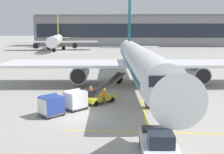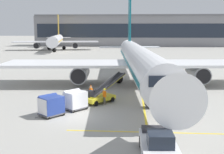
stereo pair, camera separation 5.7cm
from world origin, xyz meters
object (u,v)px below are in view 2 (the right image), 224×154
Objects in this scene: parked_airplane at (139,60)px; pushback_tug at (158,144)px; baggage_cart_lead at (75,99)px; baggage_cart_second at (51,105)px; distant_airplane at (56,40)px; ground_crew_by_loader at (104,95)px; belt_loader at (101,94)px; ground_crew_by_carts at (76,98)px; safety_cone_engine_keepout at (91,88)px.

parked_airplane is 10.62× the size of pushback_tug.
baggage_cart_second is (-1.76, -2.16, 0.00)m from baggage_cart_lead.
distant_airplane reaches higher than pushback_tug.
ground_crew_by_loader is at bearing 42.72° from baggage_cart_second.
parked_airplane is 11.49m from belt_loader.
parked_airplane is 18.21× the size of baggage_cart_lead.
parked_airplane is 18.21× the size of baggage_cart_second.
ground_crew_by_loader is 3.01m from ground_crew_by_carts.
distant_airplane is at bearing 108.59° from pushback_tug.
baggage_cart_lead is at bearing -115.63° from parked_airplane.
distant_airplane reaches higher than belt_loader.
pushback_tug reaches higher than ground_crew_by_carts.
ground_crew_by_carts is at bearing 94.97° from baggage_cart_lead.
pushback_tug is at bearing -69.56° from ground_crew_by_loader.
parked_airplane is 14.42m from ground_crew_by_carts.
distant_airplane is at bearing 114.02° from parked_airplane.
pushback_tug is (8.87, -7.83, -0.17)m from baggage_cart_second.
safety_cone_engine_keepout is (-6.85, 18.76, -0.44)m from pushback_tug.
belt_loader reaches higher than baggage_cart_second.
safety_cone_engine_keepout is (-1.94, 5.83, -0.48)m from belt_loader.
baggage_cart_second is 3.32× the size of safety_cone_engine_keepout.
ground_crew_by_carts is at bearing 58.92° from baggage_cart_second.
ground_crew_by_loader is at bearing -70.64° from safety_cone_engine_keepout.
baggage_cart_lead is at bearing 50.89° from baggage_cart_second.
belt_loader is at bearing 52.13° from baggage_cart_second.
ground_crew_by_loader is at bearing -71.71° from distant_airplane.
baggage_cart_second is 3.30m from ground_crew_by_carts.
pushback_tug is (0.72, -23.31, -2.63)m from parked_airplane.
pushback_tug is at bearing -69.95° from safety_cone_engine_keepout.
distant_airplane is (-25.27, 76.43, 2.53)m from ground_crew_by_loader.
baggage_cart_second is 11.14m from safety_cone_engine_keepout.
pushback_tug is 19.98m from safety_cone_engine_keepout.
baggage_cart_lead is (-2.21, -2.94, 0.14)m from belt_loader.
belt_loader is 2.79× the size of ground_crew_by_carts.
belt_loader is at bearing 53.07° from baggage_cart_lead.
ground_crew_by_loader is (0.46, -1.01, 0.14)m from belt_loader.
distant_airplane is (-22.54, 77.70, 2.53)m from ground_crew_by_carts.
ground_crew_by_carts is 80.94m from distant_airplane.
baggage_cart_lead is 1.49× the size of ground_crew_by_carts.
distant_airplane is (-24.81, 75.42, 2.67)m from belt_loader.
belt_loader is 1.12m from ground_crew_by_loader.
ground_crew_by_carts is (-7.17, 10.65, 0.17)m from pushback_tug.
distant_airplane is (-22.60, 78.36, 2.53)m from baggage_cart_lead.
baggage_cart_lead is 0.66m from ground_crew_by_carts.
belt_loader is 1.86× the size of baggage_cart_lead.
baggage_cart_second reaches higher than ground_crew_by_carts.
safety_cone_engine_keepout is (-6.12, -4.55, -3.07)m from parked_airplane.
pushback_tug is (4.90, -12.93, -0.03)m from belt_loader.
belt_loader reaches higher than safety_cone_engine_keepout.
pushback_tug reaches higher than ground_crew_by_loader.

